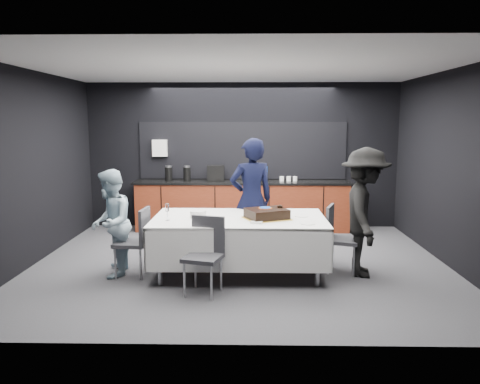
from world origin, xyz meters
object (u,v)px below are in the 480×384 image
(chair_right, at_px, (338,234))
(chair_near, at_px, (205,249))
(person_center, at_px, (251,199))
(person_left, at_px, (111,223))
(person_right, at_px, (365,212))
(cake_assembly, at_px, (267,214))
(chair_left, at_px, (137,237))
(champagne_flute, at_px, (167,209))
(plate_stack, at_px, (198,214))
(party_table, at_px, (239,227))

(chair_right, distance_m, chair_near, 1.93)
(person_center, xyz_separation_m, person_left, (-1.88, -0.83, -0.19))
(person_center, bearing_deg, chair_near, 50.59)
(person_right, bearing_deg, chair_near, 117.93)
(cake_assembly, distance_m, person_right, 1.31)
(chair_left, relative_size, chair_near, 1.00)
(chair_near, height_order, person_right, person_right)
(champagne_flute, distance_m, chair_near, 0.84)
(chair_right, relative_size, chair_near, 1.00)
(person_center, distance_m, person_left, 2.07)
(cake_assembly, relative_size, chair_right, 0.73)
(person_center, bearing_deg, champagne_flute, 22.13)
(champagne_flute, bearing_deg, chair_right, 7.75)
(person_center, xyz_separation_m, person_right, (1.51, -0.74, -0.05))
(champagne_flute, xyz_separation_m, person_left, (-0.78, 0.10, -0.22))
(chair_near, relative_size, person_right, 0.53)
(chair_near, relative_size, person_left, 0.64)
(champagne_flute, distance_m, chair_left, 0.59)
(plate_stack, bearing_deg, person_left, -176.40)
(cake_assembly, relative_size, person_right, 0.39)
(champagne_flute, bearing_deg, chair_near, -42.88)
(person_center, bearing_deg, person_left, 5.90)
(cake_assembly, distance_m, chair_right, 1.05)
(chair_left, height_order, chair_near, same)
(champagne_flute, relative_size, person_left, 0.16)
(party_table, xyz_separation_m, champagne_flute, (-0.94, -0.22, 0.30))
(chair_left, distance_m, person_center, 1.79)
(chair_left, relative_size, chair_right, 1.00)
(party_table, xyz_separation_m, person_right, (1.68, -0.04, 0.22))
(person_left, xyz_separation_m, person_right, (3.40, 0.09, 0.15))
(cake_assembly, xyz_separation_m, chair_left, (-1.73, -0.06, -0.31))
(chair_left, height_order, person_left, person_left)
(plate_stack, xyz_separation_m, chair_near, (0.15, -0.67, -0.30))
(chair_right, bearing_deg, person_right, -21.46)
(plate_stack, relative_size, chair_left, 0.24)
(party_table, xyz_separation_m, chair_near, (-0.40, -0.73, -0.11))
(person_left, bearing_deg, party_table, 86.81)
(person_center, height_order, person_left, person_center)
(chair_right, bearing_deg, person_left, -175.97)
(chair_near, bearing_deg, chair_right, 24.93)
(plate_stack, bearing_deg, person_center, 46.66)
(champagne_flute, bearing_deg, party_table, 13.44)
(cake_assembly, relative_size, chair_near, 0.73)
(champagne_flute, bearing_deg, plate_stack, 23.55)
(party_table, bearing_deg, plate_stack, -174.28)
(party_table, height_order, plate_stack, plate_stack)
(plate_stack, height_order, chair_near, chair_near)
(chair_right, bearing_deg, party_table, -176.29)
(cake_assembly, distance_m, person_left, 2.09)
(person_center, height_order, person_right, person_center)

